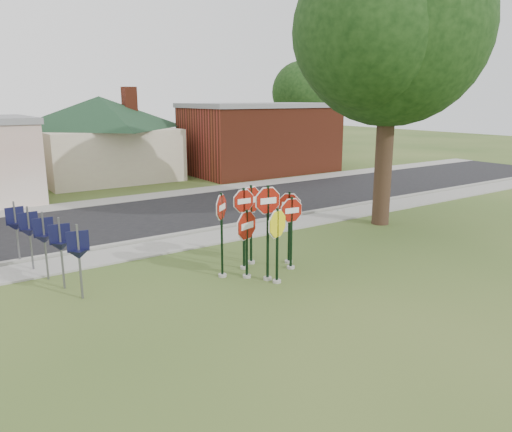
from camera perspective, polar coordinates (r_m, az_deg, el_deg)
ground at (r=13.98m, az=4.14°, el=-8.10°), size 120.00×120.00×0.00m
sidewalk_near at (r=18.34m, az=-6.70°, el=-2.80°), size 60.00×1.60×0.06m
road at (r=22.29m, az=-12.18°, el=-0.13°), size 60.00×7.00×0.04m
sidewalk_far at (r=26.23m, az=-15.83°, el=1.70°), size 60.00×1.60×0.06m
curb at (r=19.18m, az=-8.12°, el=-1.99°), size 60.00×0.20×0.14m
stop_sign_center at (r=13.95m, az=1.36°, el=-0.33°), size 1.06×0.24×2.86m
stop_sign_yellow at (r=13.85m, az=2.44°, el=-2.30°), size 1.06×0.37×2.27m
stop_sign_left at (r=14.26m, az=-1.07°, el=-2.17°), size 1.12×0.38×2.15m
stop_sign_right at (r=15.02m, az=4.06°, el=-0.88°), size 1.01×0.24×2.34m
stop_sign_back_right at (r=15.40m, az=-0.58°, el=0.41°), size 1.15×0.24×2.63m
stop_sign_back_left at (r=14.93m, az=-1.41°, el=-0.23°), size 0.98×0.24×2.61m
stop_sign_far_right at (r=15.54m, az=3.82°, el=-0.27°), size 0.61×0.82×2.39m
stop_sign_far_left at (r=14.27m, az=-3.95°, el=-0.87°), size 0.81×0.65×2.60m
route_sign_row at (r=15.36m, az=-23.04°, el=-2.37°), size 1.43×4.63×2.00m
building_house at (r=33.71m, az=-17.36°, el=10.30°), size 11.60×11.60×6.20m
building_brick at (r=35.12m, az=0.51°, el=8.96°), size 10.20×6.20×4.75m
oak_tree at (r=20.94m, az=15.23°, el=20.07°), size 11.08×10.48×11.46m
bg_tree_right at (r=47.07m, az=5.34°, el=13.89°), size 5.60×5.60×8.40m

